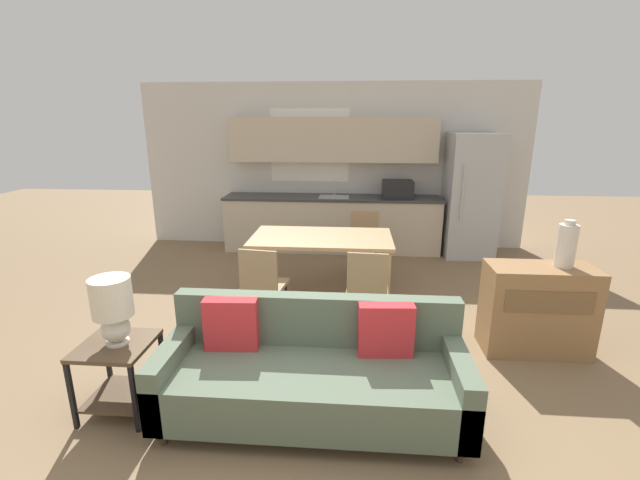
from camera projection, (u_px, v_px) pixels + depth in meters
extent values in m
plane|color=#7F6647|center=(300.00, 421.00, 3.11)|extent=(20.00, 20.00, 0.00)
cube|color=silver|center=(333.00, 166.00, 7.18)|extent=(6.40, 0.06, 2.70)
cube|color=white|center=(310.00, 146.00, 7.08)|extent=(1.30, 0.01, 1.19)
cube|color=beige|center=(332.00, 224.00, 7.11)|extent=(3.49, 0.62, 0.86)
cube|color=#38383A|center=(332.00, 198.00, 6.98)|extent=(3.52, 0.65, 0.04)
cube|color=#B2B5B7|center=(334.00, 197.00, 6.93)|extent=(0.48, 0.36, 0.01)
cylinder|color=#B7BABC|center=(335.00, 188.00, 7.06)|extent=(0.02, 0.02, 0.24)
cube|color=beige|center=(333.00, 140.00, 6.87)|extent=(3.32, 0.34, 0.70)
cube|color=black|center=(398.00, 189.00, 6.81)|extent=(0.48, 0.36, 0.28)
cube|color=#B7BABC|center=(470.00, 196.00, 6.71)|extent=(0.75, 0.76, 1.92)
cylinder|color=silver|center=(462.00, 194.00, 6.31)|extent=(0.02, 0.02, 0.86)
cube|color=tan|center=(322.00, 238.00, 5.12)|extent=(1.67, 0.94, 0.04)
cylinder|color=tan|center=(251.00, 278.00, 4.89)|extent=(0.05, 0.05, 0.73)
cylinder|color=tan|center=(388.00, 282.00, 4.77)|extent=(0.05, 0.05, 0.73)
cylinder|color=tan|center=(266.00, 256.00, 5.67)|extent=(0.05, 0.05, 0.73)
cylinder|color=tan|center=(383.00, 259.00, 5.55)|extent=(0.05, 0.05, 0.73)
cylinder|color=#3D2D1E|center=(164.00, 437.00, 2.89)|extent=(0.05, 0.05, 0.10)
cylinder|color=#3D2D1E|center=(460.00, 454.00, 2.74)|extent=(0.05, 0.05, 0.10)
cylinder|color=#3D2D1E|center=(197.00, 381.00, 3.50)|extent=(0.05, 0.05, 0.10)
cylinder|color=#3D2D1E|center=(441.00, 393.00, 3.35)|extent=(0.05, 0.05, 0.10)
cube|color=#566651|center=(312.00, 387.00, 3.06)|extent=(2.17, 0.80, 0.34)
cube|color=#566651|center=(316.00, 339.00, 3.32)|extent=(2.17, 0.14, 0.74)
cube|color=#566651|center=(174.00, 372.00, 3.12)|extent=(0.14, 0.80, 0.48)
cube|color=#566651|center=(457.00, 385.00, 2.96)|extent=(0.14, 0.80, 0.48)
cube|color=red|center=(231.00, 324.00, 3.20)|extent=(0.41, 0.14, 0.40)
cube|color=red|center=(386.00, 330.00, 3.11)|extent=(0.41, 0.15, 0.40)
cube|color=brown|center=(115.00, 345.00, 3.10)|extent=(0.50, 0.50, 0.03)
cube|color=brown|center=(123.00, 395.00, 3.22)|extent=(0.45, 0.45, 0.02)
cube|color=black|center=(72.00, 396.00, 2.98)|extent=(0.03, 0.03, 0.52)
cube|color=black|center=(135.00, 399.00, 2.94)|extent=(0.03, 0.03, 0.52)
cube|color=black|center=(108.00, 360.00, 3.41)|extent=(0.03, 0.03, 0.52)
cube|color=black|center=(163.00, 363.00, 3.38)|extent=(0.03, 0.03, 0.52)
cylinder|color=silver|center=(118.00, 342.00, 3.10)|extent=(0.16, 0.16, 0.02)
sphere|color=silver|center=(116.00, 328.00, 3.07)|extent=(0.20, 0.20, 0.20)
cylinder|color=beige|center=(111.00, 297.00, 3.00)|extent=(0.28, 0.28, 0.28)
cube|color=olive|center=(537.00, 309.00, 3.97)|extent=(0.95, 0.43, 0.84)
cube|color=brown|center=(550.00, 302.00, 3.71)|extent=(0.76, 0.01, 0.20)
cylinder|color=beige|center=(566.00, 246.00, 3.81)|extent=(0.17, 0.17, 0.39)
cylinder|color=beige|center=(570.00, 222.00, 3.75)|extent=(0.09, 0.09, 0.04)
cube|color=#997A56|center=(364.00, 246.00, 5.89)|extent=(0.43, 0.43, 0.04)
cube|color=#997A56|center=(364.00, 226.00, 6.02)|extent=(0.40, 0.04, 0.42)
cylinder|color=black|center=(352.00, 265.00, 5.80)|extent=(0.03, 0.03, 0.41)
cylinder|color=black|center=(377.00, 266.00, 5.78)|extent=(0.03, 0.03, 0.41)
cylinder|color=black|center=(352.00, 257.00, 6.13)|extent=(0.03, 0.03, 0.41)
cylinder|color=black|center=(375.00, 258.00, 6.11)|extent=(0.03, 0.03, 0.41)
cube|color=#997A56|center=(367.00, 289.00, 4.41)|extent=(0.44, 0.44, 0.04)
cube|color=#997A56|center=(367.00, 274.00, 4.16)|extent=(0.40, 0.05, 0.42)
cylinder|color=black|center=(383.00, 303.00, 4.61)|extent=(0.03, 0.03, 0.41)
cylinder|color=black|center=(352.00, 301.00, 4.66)|extent=(0.03, 0.03, 0.41)
cylinder|color=black|center=(383.00, 317.00, 4.29)|extent=(0.03, 0.03, 0.41)
cylinder|color=black|center=(349.00, 315.00, 4.33)|extent=(0.03, 0.03, 0.41)
cube|color=#997A56|center=(265.00, 285.00, 4.50)|extent=(0.47, 0.47, 0.04)
cube|color=#997A56|center=(258.00, 271.00, 4.26)|extent=(0.40, 0.08, 0.42)
cylinder|color=black|center=(286.00, 300.00, 4.69)|extent=(0.03, 0.03, 0.41)
cylinder|color=black|center=(257.00, 297.00, 4.76)|extent=(0.03, 0.03, 0.41)
cylinder|color=black|center=(276.00, 313.00, 4.37)|extent=(0.03, 0.03, 0.41)
cylinder|color=black|center=(245.00, 310.00, 4.44)|extent=(0.03, 0.03, 0.41)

